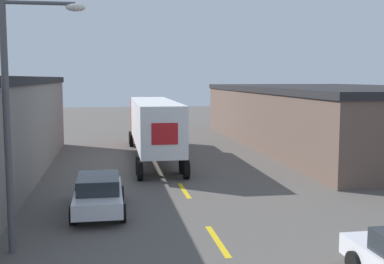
{
  "coord_description": "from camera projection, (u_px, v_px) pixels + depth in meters",
  "views": [
    {
      "loc": [
        -3.25,
        -5.99,
        5.09
      ],
      "look_at": [
        0.64,
        16.81,
        2.49
      ],
      "focal_mm": 45.0,
      "sensor_mm": 36.0,
      "label": 1
    }
  ],
  "objects": [
    {
      "name": "warehouse_right",
      "position": [
        338.0,
        116.0,
        36.36
      ],
      "size": [
        14.0,
        28.24,
        4.48
      ],
      "color": "brown",
      "rests_on": "ground_plane"
    },
    {
      "name": "road_centerline",
      "position": [
        218.0,
        241.0,
        15.11
      ],
      "size": [
        0.2,
        16.8,
        0.01
      ],
      "color": "gold",
      "rests_on": "ground_plane"
    },
    {
      "name": "street_lamp",
      "position": [
        17.0,
        107.0,
        13.67
      ],
      "size": [
        2.37,
        0.32,
        7.34
      ],
      "color": "#4C4C51",
      "rests_on": "ground_plane"
    },
    {
      "name": "parked_car_left_far",
      "position": [
        99.0,
        193.0,
        18.21
      ],
      "size": [
        1.96,
        4.62,
        1.44
      ],
      "color": "silver",
      "rests_on": "ground_plane"
    },
    {
      "name": "semi_truck",
      "position": [
        152.0,
        122.0,
        30.71
      ],
      "size": [
        2.73,
        15.43,
        3.73
      ],
      "rotation": [
        0.0,
        0.0,
        -0.01
      ],
      "color": "#B21919",
      "rests_on": "ground_plane"
    }
  ]
}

